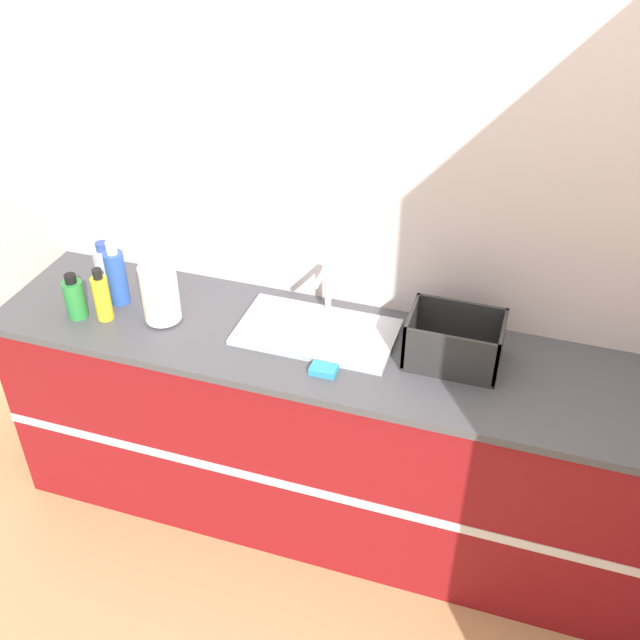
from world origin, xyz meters
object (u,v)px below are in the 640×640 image
Objects in this scene: sink at (317,330)px; paper_towel_roll at (160,294)px; dish_rack at (454,344)px; bottle_green at (75,298)px; bottle_clear at (105,266)px; bottle_yellow at (102,297)px; bottle_blue at (117,276)px.

paper_towel_roll is at bearing -170.50° from sink.
bottle_green is at bearing -173.23° from dish_rack.
sink reaches higher than bottle_clear.
paper_towel_roll is 1.23× the size of bottle_clear.
paper_towel_roll is at bearing 14.25° from bottle_yellow.
bottle_green is (-1.38, -0.16, 0.01)m from dish_rack.
bottle_clear is at bearing 177.36° from dish_rack.
bottle_green is 0.23m from bottle_clear.
bottle_yellow is at bearing 10.50° from bottle_green.
paper_towel_roll is at bearing 13.02° from bottle_green.
bottle_blue reaches higher than bottle_green.
paper_towel_roll is 0.89× the size of bottle_blue.
dish_rack is at bearing -2.64° from bottle_clear.
sink is 2.46× the size of paper_towel_roll.
bottle_blue is (-0.79, -0.03, 0.10)m from sink.
dish_rack is 1.28m from bottle_blue.
bottle_green is 0.11m from bottle_yellow.
bottle_yellow is 0.12m from bottle_blue.
dish_rack is 1.68× the size of bottle_clear.
paper_towel_roll reaches higher than sink.
bottle_green is 0.85× the size of bottle_yellow.
bottle_yellow is at bearing -88.32° from bottle_blue.
dish_rack is at bearing 6.46° from bottle_yellow.
sink reaches higher than bottle_yellow.
dish_rack is at bearing 4.86° from paper_towel_roll.
dish_rack is 1.39m from bottle_clear.
sink is 1.79× the size of dish_rack.
dish_rack is at bearing 6.77° from bottle_green.
bottle_yellow is 1.12× the size of bottle_clear.
paper_towel_roll is 0.22m from bottle_yellow.
bottle_yellow is 0.24m from bottle_clear.
sink reaches higher than bottle_green.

